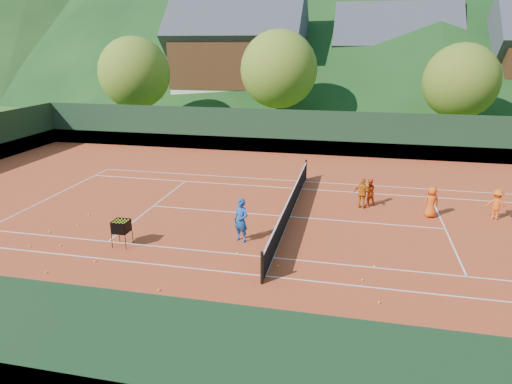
% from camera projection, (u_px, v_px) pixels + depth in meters
% --- Properties ---
extents(ground, '(400.00, 400.00, 0.00)m').
position_uv_depth(ground, '(290.00, 217.00, 19.90)').
color(ground, '#32541A').
rests_on(ground, ground).
extents(clay_court, '(40.00, 24.00, 0.02)m').
position_uv_depth(clay_court, '(290.00, 217.00, 19.90)').
color(clay_court, '#B53C1D').
rests_on(clay_court, ground).
extents(coach, '(0.73, 0.61, 1.69)m').
position_uv_depth(coach, '(241.00, 220.00, 17.18)').
color(coach, '#17499B').
rests_on(coach, clay_court).
extents(student_a, '(0.77, 0.70, 1.29)m').
position_uv_depth(student_a, '(369.00, 192.00, 21.12)').
color(student_a, '#DB4A13').
rests_on(student_a, clay_court).
extents(student_b, '(0.90, 0.56, 1.43)m').
position_uv_depth(student_b, '(363.00, 193.00, 20.72)').
color(student_b, '#CF6A12').
rests_on(student_b, clay_court).
extents(student_c, '(0.78, 0.63, 1.38)m').
position_uv_depth(student_c, '(431.00, 202.00, 19.65)').
color(student_c, '#EC5415').
rests_on(student_c, clay_court).
extents(student_d, '(0.94, 0.64, 1.34)m').
position_uv_depth(student_d, '(496.00, 204.00, 19.42)').
color(student_d, orange).
rests_on(student_d, clay_court).
extents(tennis_ball_0, '(0.07, 0.07, 0.07)m').
position_uv_depth(tennis_ball_0, '(497.00, 342.00, 11.46)').
color(tennis_ball_0, '#D0F428').
rests_on(tennis_ball_0, clay_court).
extents(tennis_ball_1, '(0.07, 0.07, 0.07)m').
position_uv_depth(tennis_ball_1, '(506.00, 359.00, 10.85)').
color(tennis_ball_1, '#D0F428').
rests_on(tennis_ball_1, clay_court).
extents(tennis_ball_2, '(0.07, 0.07, 0.07)m').
position_uv_depth(tennis_ball_2, '(278.00, 266.00, 15.42)').
color(tennis_ball_2, '#D0F428').
rests_on(tennis_ball_2, clay_court).
extents(tennis_ball_3, '(0.07, 0.07, 0.07)m').
position_uv_depth(tennis_ball_3, '(3.00, 308.00, 12.95)').
color(tennis_ball_3, '#D0F428').
rests_on(tennis_ball_3, clay_court).
extents(tennis_ball_4, '(0.07, 0.07, 0.07)m').
position_uv_depth(tennis_ball_4, '(379.00, 302.00, 13.23)').
color(tennis_ball_4, '#D0F428').
rests_on(tennis_ball_4, clay_court).
extents(tennis_ball_5, '(0.07, 0.07, 0.07)m').
position_uv_depth(tennis_ball_5, '(4.00, 277.00, 14.66)').
color(tennis_ball_5, '#D0F428').
rests_on(tennis_ball_5, clay_court).
extents(tennis_ball_6, '(0.07, 0.07, 0.07)m').
position_uv_depth(tennis_ball_6, '(159.00, 290.00, 13.91)').
color(tennis_ball_6, '#D0F428').
rests_on(tennis_ball_6, clay_court).
extents(tennis_ball_7, '(0.07, 0.07, 0.07)m').
position_uv_depth(tennis_ball_7, '(30.00, 246.00, 16.91)').
color(tennis_ball_7, '#D0F428').
rests_on(tennis_ball_7, clay_court).
extents(tennis_ball_8, '(0.07, 0.07, 0.07)m').
position_uv_depth(tennis_ball_8, '(95.00, 261.00, 15.74)').
color(tennis_ball_8, '#D0F428').
rests_on(tennis_ball_8, clay_court).
extents(tennis_ball_9, '(0.07, 0.07, 0.07)m').
position_uv_depth(tennis_ball_9, '(89.00, 215.00, 20.05)').
color(tennis_ball_9, '#D0F428').
rests_on(tennis_ball_9, clay_court).
extents(tennis_ball_10, '(0.07, 0.07, 0.07)m').
position_uv_depth(tennis_ball_10, '(237.00, 253.00, 16.36)').
color(tennis_ball_10, '#D0F428').
rests_on(tennis_ball_10, clay_court).
extents(tennis_ball_11, '(0.07, 0.07, 0.07)m').
position_uv_depth(tennis_ball_11, '(60.00, 245.00, 16.99)').
color(tennis_ball_11, '#D0F428').
rests_on(tennis_ball_11, clay_court).
extents(tennis_ball_12, '(0.07, 0.07, 0.07)m').
position_uv_depth(tennis_ball_12, '(362.00, 280.00, 14.49)').
color(tennis_ball_12, '#D0F428').
rests_on(tennis_ball_12, clay_court).
extents(tennis_ball_13, '(0.07, 0.07, 0.07)m').
position_uv_depth(tennis_ball_13, '(375.00, 266.00, 15.37)').
color(tennis_ball_13, '#D0F428').
rests_on(tennis_ball_13, clay_court).
extents(tennis_ball_14, '(0.07, 0.07, 0.07)m').
position_uv_depth(tennis_ball_14, '(443.00, 351.00, 11.13)').
color(tennis_ball_14, '#D0F428').
rests_on(tennis_ball_14, clay_court).
extents(tennis_ball_15, '(0.07, 0.07, 0.07)m').
position_uv_depth(tennis_ball_15, '(78.00, 224.00, 18.96)').
color(tennis_ball_15, '#D0F428').
rests_on(tennis_ball_15, clay_court).
extents(tennis_ball_16, '(0.07, 0.07, 0.07)m').
position_uv_depth(tennis_ball_16, '(127.00, 292.00, 13.76)').
color(tennis_ball_16, '#D0F428').
rests_on(tennis_ball_16, clay_court).
extents(tennis_ball_17, '(0.07, 0.07, 0.07)m').
position_uv_depth(tennis_ball_17, '(46.00, 272.00, 14.97)').
color(tennis_ball_17, '#D0F428').
rests_on(tennis_ball_17, clay_court).
extents(tennis_ball_18, '(0.07, 0.07, 0.07)m').
position_uv_depth(tennis_ball_18, '(49.00, 232.00, 18.20)').
color(tennis_ball_18, '#D0F428').
rests_on(tennis_ball_18, clay_court).
extents(court_lines, '(23.83, 11.03, 0.00)m').
position_uv_depth(court_lines, '(290.00, 217.00, 19.90)').
color(court_lines, silver).
rests_on(court_lines, clay_court).
extents(tennis_net, '(0.10, 12.07, 1.10)m').
position_uv_depth(tennis_net, '(290.00, 206.00, 19.74)').
color(tennis_net, black).
rests_on(tennis_net, clay_court).
extents(perimeter_fence, '(40.40, 24.24, 3.00)m').
position_uv_depth(perimeter_fence, '(290.00, 189.00, 19.51)').
color(perimeter_fence, black).
rests_on(perimeter_fence, clay_court).
extents(ball_hopper, '(0.57, 0.57, 1.00)m').
position_uv_depth(ball_hopper, '(121.00, 227.00, 16.83)').
color(ball_hopper, black).
rests_on(ball_hopper, clay_court).
extents(chalet_left, '(13.80, 9.93, 12.92)m').
position_uv_depth(chalet_left, '(239.00, 59.00, 48.07)').
color(chalet_left, beige).
rests_on(chalet_left, ground).
extents(chalet_mid, '(12.65, 8.82, 11.45)m').
position_uv_depth(chalet_mid, '(393.00, 66.00, 48.70)').
color(chalet_mid, beige).
rests_on(chalet_mid, ground).
extents(tree_a, '(6.00, 6.00, 7.88)m').
position_uv_depth(tree_a, '(134.00, 73.00, 38.39)').
color(tree_a, '#3E2719').
rests_on(tree_a, ground).
extents(tree_b, '(6.40, 6.40, 8.40)m').
position_uv_depth(tree_b, '(279.00, 69.00, 37.69)').
color(tree_b, '#42291A').
rests_on(tree_b, ground).
extents(tree_c, '(5.60, 5.60, 7.35)m').
position_uv_depth(tree_c, '(461.00, 81.00, 34.09)').
color(tree_c, '#41291A').
rests_on(tree_c, ground).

